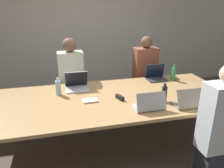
% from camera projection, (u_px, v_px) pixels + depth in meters
% --- Properties ---
extents(ground_plane, '(24.00, 24.00, 0.00)m').
position_uv_depth(ground_plane, '(109.00, 144.00, 3.15)').
color(ground_plane, brown).
extents(curtain_wall, '(12.00, 0.06, 2.80)m').
position_uv_depth(curtain_wall, '(84.00, 28.00, 4.78)').
color(curtain_wall, beige).
rests_on(curtain_wall, ground_plane).
extents(conference_table, '(3.34, 1.36, 0.74)m').
position_uv_depth(conference_table, '(109.00, 101.00, 2.90)').
color(conference_table, tan).
rests_on(conference_table, ground_plane).
extents(laptop_near_right, '(0.36, 0.24, 0.23)m').
position_uv_depth(laptop_near_right, '(189.00, 101.00, 2.62)').
color(laptop_near_right, gray).
rests_on(laptop_near_right, conference_table).
extents(person_near_right, '(0.40, 0.24, 1.38)m').
position_uv_depth(person_near_right, '(219.00, 130.00, 2.28)').
color(person_near_right, '#2D2D38').
rests_on(person_near_right, ground_plane).
extents(laptop_far_right, '(0.31, 0.24, 0.24)m').
position_uv_depth(laptop_far_right, '(156.00, 75.00, 3.55)').
color(laptop_far_right, '#333338').
rests_on(laptop_far_right, conference_table).
extents(person_far_right, '(0.40, 0.24, 1.39)m').
position_uv_depth(person_far_right, '(144.00, 76.00, 3.93)').
color(person_far_right, '#2D2D38').
rests_on(person_far_right, ground_plane).
extents(cup_far_right, '(0.08, 0.08, 0.08)m').
position_uv_depth(cup_far_right, '(173.00, 77.00, 3.55)').
color(cup_far_right, brown).
rests_on(cup_far_right, conference_table).
extents(bottle_far_right, '(0.06, 0.06, 0.26)m').
position_uv_depth(bottle_far_right, '(173.00, 74.00, 3.49)').
color(bottle_far_right, green).
rests_on(bottle_far_right, conference_table).
extents(laptop_near_midright, '(0.36, 0.22, 0.22)m').
position_uv_depth(laptop_near_midright, '(150.00, 104.00, 2.55)').
color(laptop_near_midright, '#B7B7BC').
rests_on(laptop_near_midright, conference_table).
extents(bottle_near_midright, '(0.07, 0.07, 0.25)m').
position_uv_depth(bottle_near_midright, '(164.00, 94.00, 2.73)').
color(bottle_near_midright, black).
rests_on(bottle_near_midright, conference_table).
extents(laptop_far_midleft, '(0.33, 0.27, 0.26)m').
position_uv_depth(laptop_far_midleft, '(77.00, 84.00, 3.15)').
color(laptop_far_midleft, silver).
rests_on(laptop_far_midleft, conference_table).
extents(person_far_midleft, '(0.40, 0.24, 1.41)m').
position_uv_depth(person_far_midleft, '(72.00, 82.00, 3.61)').
color(person_far_midleft, '#2D2D38').
rests_on(person_far_midleft, ground_plane).
extents(bottle_far_midleft, '(0.07, 0.07, 0.24)m').
position_uv_depth(bottle_far_midleft, '(58.00, 88.00, 2.94)').
color(bottle_far_midleft, '#ADD1E0').
rests_on(bottle_far_midleft, conference_table).
extents(stapler, '(0.09, 0.16, 0.05)m').
position_uv_depth(stapler, '(120.00, 97.00, 2.83)').
color(stapler, black).
rests_on(stapler, conference_table).
extents(notebook, '(0.19, 0.12, 0.02)m').
position_uv_depth(notebook, '(90.00, 101.00, 2.77)').
color(notebook, silver).
rests_on(notebook, conference_table).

